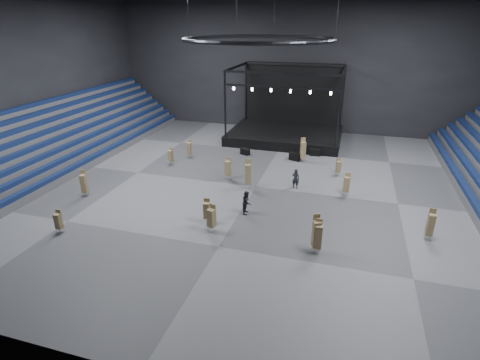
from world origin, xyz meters
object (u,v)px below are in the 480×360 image
(stage, at_px, (286,128))
(chair_stack_2, at_px, (303,150))
(chair_stack_4, at_px, (228,168))
(chair_stack_8, at_px, (431,224))
(flight_case_mid, at_px, (295,157))
(chair_stack_6, at_px, (338,167))
(chair_stack_3, at_px, (316,233))
(chair_stack_9, at_px, (347,184))
(chair_stack_10, at_px, (189,148))
(flight_case_right, at_px, (315,152))
(chair_stack_0, at_px, (248,174))
(crew_member, at_px, (247,202))
(chair_stack_12, at_px, (207,210))
(chair_stack_7, at_px, (58,221))
(man_center, at_px, (296,179))
(chair_stack_5, at_px, (171,156))
(chair_stack_13, at_px, (318,236))
(chair_stack_11, at_px, (212,217))
(flight_case_left, at_px, (245,152))
(chair_stack_1, at_px, (84,183))

(stage, height_order, chair_stack_2, stage)
(chair_stack_4, bearing_deg, chair_stack_8, -5.36)
(flight_case_mid, distance_m, chair_stack_6, 5.88)
(chair_stack_2, distance_m, chair_stack_3, 17.43)
(chair_stack_9, xyz_separation_m, chair_stack_10, (-17.35, 5.36, -0.04))
(flight_case_right, relative_size, chair_stack_0, 0.44)
(chair_stack_2, height_order, crew_member, chair_stack_2)
(chair_stack_9, xyz_separation_m, chair_stack_12, (-10.12, -7.93, -0.07))
(chair_stack_7, relative_size, chair_stack_10, 0.86)
(chair_stack_7, bearing_deg, man_center, 37.15)
(chair_stack_0, relative_size, chair_stack_4, 1.22)
(chair_stack_12, bearing_deg, chair_stack_9, 27.80)
(chair_stack_5, relative_size, chair_stack_13, 0.74)
(flight_case_right, height_order, chair_stack_11, chair_stack_11)
(chair_stack_11, relative_size, chair_stack_13, 0.87)
(chair_stack_4, height_order, chair_stack_8, chair_stack_8)
(chair_stack_12, bearing_deg, chair_stack_0, 69.14)
(chair_stack_13, bearing_deg, chair_stack_5, 133.56)
(chair_stack_8, distance_m, chair_stack_12, 16.13)
(flight_case_left, relative_size, chair_stack_11, 0.50)
(chair_stack_3, distance_m, chair_stack_6, 14.11)
(flight_case_right, height_order, chair_stack_13, chair_stack_13)
(chair_stack_0, distance_m, chair_stack_11, 8.30)
(chair_stack_13, bearing_deg, chair_stack_11, 165.69)
(chair_stack_11, bearing_deg, chair_stack_4, 117.16)
(chair_stack_5, distance_m, chair_stack_6, 17.57)
(flight_case_right, relative_size, chair_stack_13, 0.49)
(chair_stack_12, bearing_deg, chair_stack_5, 117.37)
(chair_stack_1, relative_size, chair_stack_4, 1.07)
(flight_case_left, distance_m, chair_stack_12, 16.10)
(chair_stack_11, distance_m, chair_stack_13, 7.76)
(chair_stack_7, distance_m, chair_stack_9, 23.50)
(flight_case_right, distance_m, chair_stack_11, 19.95)
(chair_stack_4, relative_size, chair_stack_13, 0.92)
(flight_case_right, xyz_separation_m, chair_stack_4, (-7.43, -9.49, 0.80))
(chair_stack_0, relative_size, chair_stack_3, 1.01)
(flight_case_mid, height_order, chair_stack_7, chair_stack_7)
(chair_stack_9, relative_size, crew_member, 1.10)
(man_center, bearing_deg, chair_stack_12, 64.29)
(crew_member, bearing_deg, flight_case_mid, -9.37)
(flight_case_right, bearing_deg, chair_stack_7, -125.87)
(flight_case_mid, xyz_separation_m, chair_stack_7, (-14.22, -20.25, 0.57))
(flight_case_mid, xyz_separation_m, chair_stack_6, (4.83, -3.31, 0.57))
(stage, xyz_separation_m, chair_stack_11, (-1.16, -24.94, -0.29))
(chair_stack_0, bearing_deg, man_center, -3.54)
(chair_stack_9, bearing_deg, chair_stack_2, 131.94)
(chair_stack_1, distance_m, chair_stack_12, 12.08)
(flight_case_mid, height_order, chair_stack_8, chair_stack_8)
(chair_stack_11, relative_size, crew_member, 1.12)
(flight_case_left, bearing_deg, chair_stack_9, -35.01)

